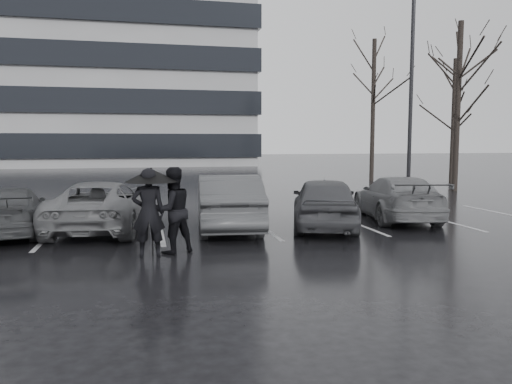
{
  "coord_description": "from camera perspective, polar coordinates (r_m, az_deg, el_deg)",
  "views": [
    {
      "loc": [
        -2.56,
        -11.32,
        2.38
      ],
      "look_at": [
        0.17,
        1.0,
        1.1
      ],
      "focal_mm": 35.0,
      "sensor_mm": 36.0,
      "label": 1
    }
  ],
  "objects": [
    {
      "name": "ground",
      "position": [
        11.85,
        0.24,
        -5.8
      ],
      "size": [
        160.0,
        160.0,
        0.0
      ],
      "primitive_type": "plane",
      "color": "black",
      "rests_on": "ground"
    },
    {
      "name": "car_main",
      "position": [
        13.86,
        7.83,
        -1.15
      ],
      "size": [
        2.85,
        4.52,
        1.44
      ],
      "primitive_type": "imported",
      "rotation": [
        0.0,
        0.0,
        2.85
      ],
      "color": "black",
      "rests_on": "ground"
    },
    {
      "name": "car_west_a",
      "position": [
        13.56,
        -3.22,
        -1.13
      ],
      "size": [
        1.97,
        4.65,
        1.49
      ],
      "primitive_type": "imported",
      "rotation": [
        0.0,
        0.0,
        3.05
      ],
      "color": "#29292C",
      "rests_on": "ground"
    },
    {
      "name": "car_west_b",
      "position": [
        14.03,
        -17.26,
        -1.51
      ],
      "size": [
        2.75,
        4.99,
        1.32
      ],
      "primitive_type": "imported",
      "rotation": [
        0.0,
        0.0,
        3.02
      ],
      "color": "#4D4D4F",
      "rests_on": "ground"
    },
    {
      "name": "car_west_c",
      "position": [
        14.22,
        -26.37,
        -1.98
      ],
      "size": [
        2.22,
        4.37,
        1.21
      ],
      "primitive_type": "imported",
      "rotation": [
        0.0,
        0.0,
        3.27
      ],
      "color": "black",
      "rests_on": "ground"
    },
    {
      "name": "car_east",
      "position": [
        15.84,
        15.81,
        -0.65
      ],
      "size": [
        2.71,
        4.85,
        1.33
      ],
      "primitive_type": "imported",
      "rotation": [
        0.0,
        0.0,
        2.95
      ],
      "color": "#4D4D4F",
      "rests_on": "ground"
    },
    {
      "name": "pedestrian_left",
      "position": [
        10.51,
        -12.19,
        -2.31
      ],
      "size": [
        0.68,
        0.45,
        1.85
      ],
      "primitive_type": "imported",
      "rotation": [
        0.0,
        0.0,
        3.12
      ],
      "color": "black",
      "rests_on": "ground"
    },
    {
      "name": "pedestrian_right",
      "position": [
        10.77,
        -9.54,
        -2.07
      ],
      "size": [
        1.11,
        1.01,
        1.84
      ],
      "primitive_type": "imported",
      "rotation": [
        0.0,
        0.0,
        3.57
      ],
      "color": "black",
      "rests_on": "ground"
    },
    {
      "name": "umbrella",
      "position": [
        10.58,
        -11.89,
        1.88
      ],
      "size": [
        1.09,
        1.09,
        1.85
      ],
      "color": "black",
      "rests_on": "ground"
    },
    {
      "name": "lamp_post",
      "position": [
        22.51,
        17.29,
        10.53
      ],
      "size": [
        0.52,
        0.52,
        9.48
      ],
      "rotation": [
        0.0,
        0.0,
        -0.38
      ],
      "color": "#99999C",
      "rests_on": "ground"
    },
    {
      "name": "stall_stripes",
      "position": [
        14.14,
        -5.18,
        -3.92
      ],
      "size": [
        19.72,
        5.0,
        0.0
      ],
      "color": "#B0B0B2",
      "rests_on": "ground"
    },
    {
      "name": "tree_east",
      "position": [
        25.87,
        22.06,
        8.96
      ],
      "size": [
        0.26,
        0.26,
        8.0
      ],
      "primitive_type": "cylinder",
      "color": "black",
      "rests_on": "ground"
    },
    {
      "name": "tree_ne",
      "position": [
        30.56,
        21.64,
        7.49
      ],
      "size": [
        0.26,
        0.26,
        7.0
      ],
      "primitive_type": "cylinder",
      "color": "black",
      "rests_on": "ground"
    },
    {
      "name": "tree_north",
      "position": [
        31.46,
        13.22,
        9.05
      ],
      "size": [
        0.26,
        0.26,
        8.5
      ],
      "primitive_type": "cylinder",
      "color": "black",
      "rests_on": "ground"
    }
  ]
}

